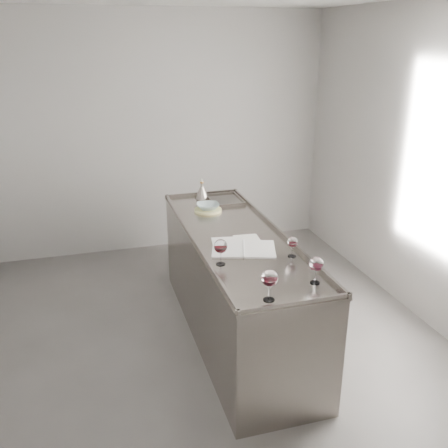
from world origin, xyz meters
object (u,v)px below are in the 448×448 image
object	(u,v)px
counter	(236,286)
ceramic_bowl	(208,206)
wine_glass_right	(316,265)
wine_glass_middle	(270,279)
notebook	(244,249)
wine_funnel	(202,192)
wine_glass_small	(293,243)
wine_glass_left	(221,247)

from	to	relation	value
counter	ceramic_bowl	world-z (taller)	ceramic_bowl
wine_glass_right	counter	bearing A→B (deg)	104.74
wine_glass_middle	ceramic_bowl	bearing A→B (deg)	87.96
wine_glass_right	notebook	xyz separation A→B (m)	(-0.28, 0.66, -0.13)
counter	wine_funnel	bearing A→B (deg)	91.19
wine_glass_small	wine_glass_left	bearing A→B (deg)	178.31
counter	wine_funnel	xyz separation A→B (m)	(-0.02, 1.08, 0.53)
wine_glass_middle	wine_glass_small	world-z (taller)	wine_glass_middle
wine_glass_middle	wine_funnel	world-z (taller)	wine_funnel
ceramic_bowl	wine_funnel	world-z (taller)	wine_funnel
wine_glass_left	wine_glass_right	world-z (taller)	wine_glass_left
wine_glass_left	wine_funnel	size ratio (longest dim) A/B	0.89
wine_glass_middle	wine_glass_right	xyz separation A→B (m)	(0.38, 0.13, -0.01)
wine_glass_small	wine_funnel	distance (m)	1.62
notebook	ceramic_bowl	distance (m)	0.97
counter	wine_glass_left	bearing A→B (deg)	-119.12
counter	wine_glass_right	world-z (taller)	wine_glass_right
counter	wine_glass_small	distance (m)	0.82
wine_glass_left	wine_funnel	distance (m)	1.59
wine_glass_left	wine_funnel	bearing A→B (deg)	80.87
notebook	wine_funnel	bearing A→B (deg)	107.32
ceramic_bowl	wine_funnel	size ratio (longest dim) A/B	0.99
counter	notebook	xyz separation A→B (m)	(-0.03, -0.29, 0.48)
counter	ceramic_bowl	size ratio (longest dim) A/B	11.39
wine_glass_small	notebook	world-z (taller)	wine_glass_small
notebook	counter	bearing A→B (deg)	101.26
counter	wine_glass_right	size ratio (longest dim) A/B	12.86
counter	wine_glass_middle	xyz separation A→B (m)	(-0.13, -1.08, 0.61)
wine_glass_right	ceramic_bowl	bearing A→B (deg)	101.06
wine_glass_small	notebook	distance (m)	0.39
wine_funnel	wine_glass_right	bearing A→B (deg)	-82.35
wine_glass_middle	notebook	distance (m)	0.81
notebook	ceramic_bowl	world-z (taller)	ceramic_bowl
wine_glass_left	notebook	world-z (taller)	wine_glass_left
counter	wine_glass_left	size ratio (longest dim) A/B	12.56
notebook	wine_funnel	size ratio (longest dim) A/B	2.60
counter	ceramic_bowl	bearing A→B (deg)	95.70
wine_glass_right	ceramic_bowl	distance (m)	1.66
counter	notebook	bearing A→B (deg)	-96.52
notebook	ceramic_bowl	size ratio (longest dim) A/B	2.64
wine_glass_left	wine_glass_small	world-z (taller)	wine_glass_left
wine_funnel	notebook	bearing A→B (deg)	-90.47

